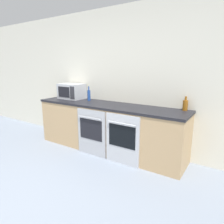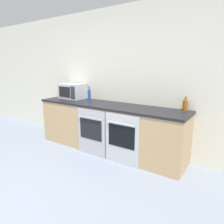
{
  "view_description": "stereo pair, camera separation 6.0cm",
  "coord_description": "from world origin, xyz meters",
  "px_view_note": "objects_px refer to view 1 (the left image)",
  "views": [
    {
      "loc": [
        2.01,
        -0.79,
        1.57
      ],
      "look_at": [
        0.1,
        2.13,
        0.75
      ],
      "focal_mm": 32.0,
      "sensor_mm": 36.0,
      "label": 1
    },
    {
      "loc": [
        2.06,
        -0.76,
        1.57
      ],
      "look_at": [
        0.1,
        2.13,
        0.75
      ],
      "focal_mm": 32.0,
      "sensor_mm": 36.0,
      "label": 2
    }
  ],
  "objects_px": {
    "oven_left": "(91,132)",
    "oven_right": "(122,139)",
    "bottle_amber": "(185,105)",
    "bottle_blue": "(89,95)",
    "microwave": "(72,91)"
  },
  "relations": [
    {
      "from": "oven_left",
      "to": "oven_right",
      "type": "distance_m",
      "value": 0.63
    },
    {
      "from": "bottle_amber",
      "to": "bottle_blue",
      "type": "distance_m",
      "value": 1.84
    },
    {
      "from": "oven_left",
      "to": "oven_right",
      "type": "bearing_deg",
      "value": 0.0
    },
    {
      "from": "oven_right",
      "to": "microwave",
      "type": "relative_size",
      "value": 1.59
    },
    {
      "from": "microwave",
      "to": "bottle_amber",
      "type": "relative_size",
      "value": 2.36
    },
    {
      "from": "bottle_amber",
      "to": "bottle_blue",
      "type": "relative_size",
      "value": 0.78
    },
    {
      "from": "bottle_blue",
      "to": "bottle_amber",
      "type": "bearing_deg",
      "value": 3.4
    },
    {
      "from": "oven_right",
      "to": "microwave",
      "type": "xyz_separation_m",
      "value": [
        -1.5,
        0.45,
        0.62
      ]
    },
    {
      "from": "oven_left",
      "to": "oven_right",
      "type": "relative_size",
      "value": 1.0
    },
    {
      "from": "oven_right",
      "to": "bottle_amber",
      "type": "distance_m",
      "value": 1.12
    },
    {
      "from": "microwave",
      "to": "bottle_blue",
      "type": "relative_size",
      "value": 1.85
    },
    {
      "from": "oven_left",
      "to": "bottle_blue",
      "type": "xyz_separation_m",
      "value": [
        -0.42,
        0.47,
        0.57
      ]
    },
    {
      "from": "oven_left",
      "to": "microwave",
      "type": "bearing_deg",
      "value": 152.86
    },
    {
      "from": "bottle_amber",
      "to": "microwave",
      "type": "bearing_deg",
      "value": -176.8
    },
    {
      "from": "oven_right",
      "to": "bottle_amber",
      "type": "bearing_deg",
      "value": 36.06
    }
  ]
}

